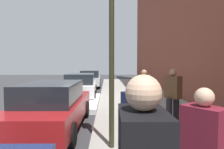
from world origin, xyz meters
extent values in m
plane|color=#333335|center=(0.00, 0.00, 0.00)|extent=(56.00, 56.00, 0.00)
cube|color=gray|center=(0.00, -3.30, 0.07)|extent=(28.00, 4.60, 0.15)
cube|color=gold|center=(0.00, 3.20, 0.00)|extent=(28.00, 0.14, 0.01)
cube|color=white|center=(-1.34, -0.70, 0.11)|extent=(4.44, 0.56, 0.22)
cylinder|color=black|center=(-3.86, 1.10, 0.32)|extent=(0.64, 0.23, 0.64)
cylinder|color=black|center=(-3.89, -0.58, 0.32)|extent=(0.64, 0.23, 0.64)
cylinder|color=black|center=(-6.66, 1.15, 0.32)|extent=(0.64, 0.23, 0.64)
cylinder|color=black|center=(-6.69, -0.53, 0.32)|extent=(0.64, 0.23, 0.64)
cube|color=maroon|center=(-5.27, 0.29, 0.59)|extent=(4.55, 1.89, 0.64)
cube|color=black|center=(-5.50, 0.29, 1.21)|extent=(2.38, 1.65, 0.60)
cylinder|color=black|center=(1.90, 1.09, 0.32)|extent=(0.65, 0.24, 0.64)
cylinder|color=black|center=(1.96, -0.59, 0.32)|extent=(0.65, 0.24, 0.64)
cylinder|color=black|center=(-0.74, 1.00, 0.32)|extent=(0.65, 0.24, 0.64)
cylinder|color=black|center=(-0.68, -0.68, 0.32)|extent=(0.65, 0.24, 0.64)
cube|color=white|center=(0.61, 0.21, 0.59)|extent=(4.32, 1.95, 0.64)
cube|color=black|center=(0.39, 0.20, 1.21)|extent=(2.27, 1.68, 0.60)
cylinder|color=black|center=(8.09, 1.05, 0.32)|extent=(0.65, 0.24, 0.64)
cylinder|color=black|center=(8.15, -0.63, 0.32)|extent=(0.65, 0.24, 0.64)
cylinder|color=black|center=(5.18, 0.95, 0.32)|extent=(0.65, 0.24, 0.64)
cylinder|color=black|center=(5.24, -0.73, 0.32)|extent=(0.65, 0.24, 0.64)
cube|color=#B7BABF|center=(6.67, 0.16, 0.59)|extent=(4.76, 1.95, 0.64)
cube|color=black|center=(6.43, 0.15, 1.21)|extent=(2.49, 1.68, 0.60)
cube|color=#1E284C|center=(-8.52, -1.91, 1.31)|extent=(0.48, 0.55, 0.69)
sphere|color=tan|center=(-8.52, -1.91, 1.76)|extent=(0.22, 0.22, 0.22)
cylinder|color=black|center=(-3.78, -3.05, 0.55)|extent=(0.19, 0.19, 0.80)
cylinder|color=black|center=(-3.49, -2.80, 0.55)|extent=(0.19, 0.19, 0.80)
cube|color=tan|center=(-3.63, -2.93, 1.30)|extent=(0.52, 0.54, 0.68)
sphere|color=tan|center=(-3.63, -2.93, 1.75)|extent=(0.22, 0.22, 0.22)
sphere|color=#D8AD8C|center=(-10.22, -1.67, 1.88)|extent=(0.24, 0.24, 0.24)
cylinder|color=black|center=(-5.22, -3.69, 0.57)|extent=(0.20, 0.20, 0.84)
cylinder|color=black|center=(-5.46, -3.38, 0.57)|extent=(0.20, 0.20, 0.84)
cube|color=brown|center=(-5.34, -3.53, 1.34)|extent=(0.56, 0.54, 0.71)
sphere|color=tan|center=(-5.34, -3.53, 1.81)|extent=(0.23, 0.23, 0.23)
cube|color=maroon|center=(-9.32, -2.53, 1.26)|extent=(0.53, 0.49, 0.66)
sphere|color=#D8AD8C|center=(-9.32, -2.53, 1.70)|extent=(0.22, 0.22, 0.22)
cylinder|color=#2D2D19|center=(-7.04, -1.53, 2.14)|extent=(0.12, 0.12, 3.97)
camera|label=1|loc=(-11.48, -1.43, 2.07)|focal=31.29mm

